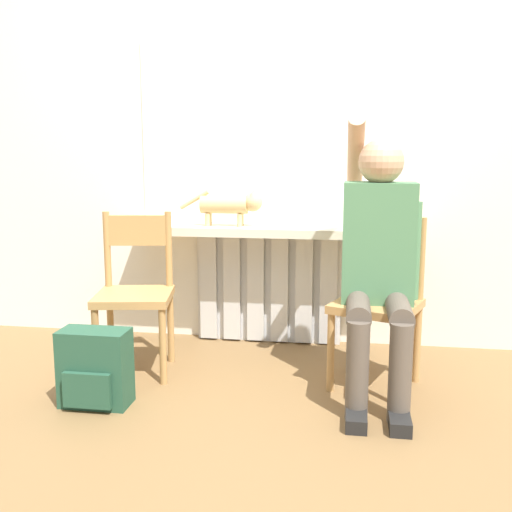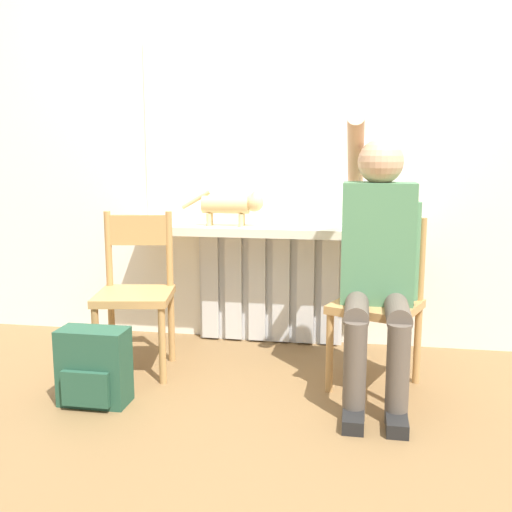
# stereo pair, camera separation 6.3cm
# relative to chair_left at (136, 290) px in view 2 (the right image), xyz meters

# --- Properties ---
(ground_plane) EXTENTS (12.00, 12.00, 0.00)m
(ground_plane) POSITION_rel_chair_left_xyz_m (0.62, -0.55, -0.43)
(ground_plane) COLOR brown
(wall_with_window) EXTENTS (7.00, 0.06, 2.70)m
(wall_with_window) POSITION_rel_chair_left_xyz_m (0.62, 0.68, 0.92)
(wall_with_window) COLOR white
(wall_with_window) RESTS_ON ground_plane
(radiator) EXTENTS (0.88, 0.08, 0.67)m
(radiator) POSITION_rel_chair_left_xyz_m (0.62, 0.60, -0.10)
(radiator) COLOR silver
(radiator) RESTS_ON ground_plane
(windowsill) EXTENTS (1.62, 0.29, 0.05)m
(windowsill) POSITION_rel_chair_left_xyz_m (0.62, 0.50, 0.27)
(windowsill) COLOR beige
(windowsill) RESTS_ON radiator
(window_glass) EXTENTS (1.56, 0.01, 1.07)m
(window_glass) POSITION_rel_chair_left_xyz_m (0.62, 0.64, 0.82)
(window_glass) COLOR white
(window_glass) RESTS_ON windowsill
(chair_left) EXTENTS (0.44, 0.44, 0.84)m
(chair_left) POSITION_rel_chair_left_xyz_m (0.00, 0.00, 0.00)
(chair_left) COLOR #B2844C
(chair_left) RESTS_ON ground_plane
(chair_right) EXTENTS (0.49, 0.49, 0.84)m
(chair_right) POSITION_rel_chair_left_xyz_m (1.25, -0.00, 0.00)
(chair_right) COLOR #B2844C
(chair_right) RESTS_ON ground_plane
(person) EXTENTS (0.36, 0.96, 1.33)m
(person) POSITION_rel_chair_left_xyz_m (1.24, -0.10, 0.24)
(person) COLOR brown
(person) RESTS_ON ground_plane
(cat) EXTENTS (0.49, 0.11, 0.21)m
(cat) POSITION_rel_chair_left_xyz_m (0.42, 0.47, 0.42)
(cat) COLOR #DBB77A
(cat) RESTS_ON windowsill
(backpack) EXTENTS (0.31, 0.19, 0.36)m
(backpack) POSITION_rel_chair_left_xyz_m (-0.03, -0.46, -0.26)
(backpack) COLOR #234C38
(backpack) RESTS_ON ground_plane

